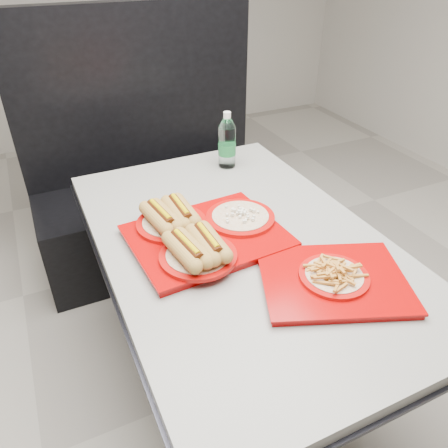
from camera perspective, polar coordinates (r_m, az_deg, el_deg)
name	(u,v)px	position (r m, az deg, el deg)	size (l,w,h in m)	color
ground	(237,380)	(2.01, 1.74, -19.69)	(6.00, 6.00, 0.00)	#9D988D
diner_table	(240,276)	(1.58, 2.10, -6.79)	(0.92, 1.42, 0.75)	black
booth_bench	(153,188)	(2.54, -9.27, 4.62)	(1.30, 0.57, 1.35)	black
tray_near	(200,232)	(1.44, -3.10, -1.07)	(0.52, 0.45, 0.11)	#9C0404
tray_far	(334,277)	(1.32, 14.13, -6.79)	(0.51, 0.46, 0.08)	#9C0404
water_bottle	(227,143)	(1.92, 0.40, 10.48)	(0.08, 0.08, 0.25)	silver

